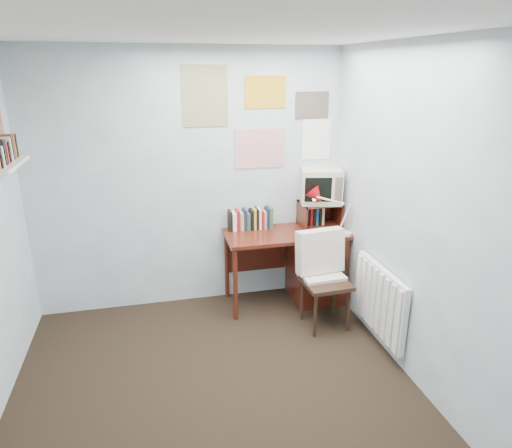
{
  "coord_description": "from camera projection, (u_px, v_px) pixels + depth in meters",
  "views": [
    {
      "loc": [
        -0.37,
        -2.57,
        2.3
      ],
      "look_at": [
        0.47,
        0.96,
        1.05
      ],
      "focal_mm": 32.0,
      "sensor_mm": 36.0,
      "label": 1
    }
  ],
  "objects": [
    {
      "name": "ground",
      "position": [
        222.0,
        414.0,
        3.19
      ],
      "size": [
        3.5,
        3.5,
        0.0
      ],
      "primitive_type": "plane",
      "color": "black",
      "rests_on": "ground"
    },
    {
      "name": "posters_back",
      "position": [
        260.0,
        117.0,
        4.34
      ],
      "size": [
        1.2,
        0.01,
        0.9
      ],
      "primitive_type": "cube",
      "color": "white",
      "rests_on": "back_wall"
    },
    {
      "name": "crt_tv",
      "position": [
        320.0,
        184.0,
        4.56
      ],
      "size": [
        0.47,
        0.44,
        0.37
      ],
      "primitive_type": "cube",
      "rotation": [
        0.0,
        0.0,
        -0.22
      ],
      "color": "beige",
      "rests_on": "tv_riser"
    },
    {
      "name": "desk_chair",
      "position": [
        326.0,
        283.0,
        4.16
      ],
      "size": [
        0.47,
        0.45,
        0.87
      ],
      "primitive_type": "cube",
      "rotation": [
        0.0,
        0.0,
        0.05
      ],
      "color": "black",
      "rests_on": "ground"
    },
    {
      "name": "ceiling",
      "position": [
        211.0,
        27.0,
        2.38
      ],
      "size": [
        3.0,
        3.5,
        0.02
      ],
      "primitive_type": "cube",
      "color": "white",
      "rests_on": "back_wall"
    },
    {
      "name": "desk_lamp",
      "position": [
        347.0,
        215.0,
        4.35
      ],
      "size": [
        0.34,
        0.31,
        0.41
      ],
      "primitive_type": "cube",
      "rotation": [
        0.0,
        0.0,
        0.27
      ],
      "color": "#B30B13",
      "rests_on": "desk"
    },
    {
      "name": "wall_shelf",
      "position": [
        5.0,
        165.0,
        3.37
      ],
      "size": [
        0.2,
        0.62,
        0.24
      ],
      "primitive_type": "cube",
      "color": "white",
      "rests_on": "left_wall"
    },
    {
      "name": "back_wall",
      "position": [
        189.0,
        182.0,
        4.39
      ],
      "size": [
        3.0,
        0.02,
        2.5
      ],
      "primitive_type": "cube",
      "color": "silver",
      "rests_on": "ground"
    },
    {
      "name": "tv_riser",
      "position": [
        320.0,
        214.0,
        4.65
      ],
      "size": [
        0.4,
        0.3,
        0.25
      ],
      "primitive_type": "cube",
      "color": "#4F1C12",
      "rests_on": "desk"
    },
    {
      "name": "book_row",
      "position": [
        258.0,
        218.0,
        4.58
      ],
      "size": [
        0.6,
        0.14,
        0.22
      ],
      "primitive_type": "cube",
      "color": "#4F1C12",
      "rests_on": "desk"
    },
    {
      "name": "radiator",
      "position": [
        380.0,
        301.0,
        3.88
      ],
      "size": [
        0.09,
        0.8,
        0.6
      ],
      "primitive_type": "cube",
      "color": "white",
      "rests_on": "right_wall"
    },
    {
      "name": "desk",
      "position": [
        310.0,
        262.0,
        4.68
      ],
      "size": [
        1.2,
        0.55,
        0.76
      ],
      "color": "#4F1C12",
      "rests_on": "ground"
    },
    {
      "name": "right_wall",
      "position": [
        435.0,
        230.0,
        3.11
      ],
      "size": [
        0.02,
        3.5,
        2.5
      ],
      "primitive_type": "cube",
      "color": "silver",
      "rests_on": "ground"
    }
  ]
}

